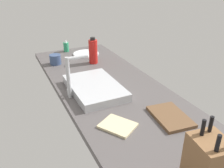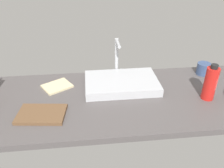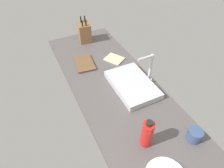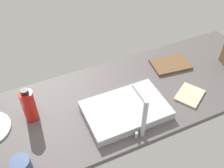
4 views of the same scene
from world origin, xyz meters
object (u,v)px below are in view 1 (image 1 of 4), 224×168
at_px(sink_basin, 95,88).
at_px(cutting_board, 170,117).
at_px(knife_block, 208,162).
at_px(coffee_mug, 55,59).
at_px(faucet, 71,74).
at_px(soap_bottle, 66,46).
at_px(dinner_plate, 86,54).
at_px(water_bottle, 93,51).
at_px(dish_towel, 118,126).

relative_size(sink_basin, cutting_board, 1.84).
height_order(knife_block, coffee_mug, knife_block).
relative_size(faucet, coffee_mug, 2.84).
relative_size(faucet, knife_block, 1.01).
relative_size(cutting_board, coffee_mug, 2.69).
xyz_separation_m(soap_bottle, dinner_plate, (-0.16, -0.13, -0.04)).
bearing_deg(coffee_mug, sink_basin, -169.49).
bearing_deg(knife_block, faucet, 24.13).
xyz_separation_m(water_bottle, coffee_mug, (0.11, 0.29, -0.06)).
bearing_deg(dinner_plate, faucet, 153.93).
bearing_deg(water_bottle, cutting_board, -176.16).
bearing_deg(cutting_board, knife_block, 158.40).
height_order(faucet, water_bottle, faucet).
relative_size(sink_basin, knife_block, 1.76).
bearing_deg(soap_bottle, coffee_mug, 148.89).
relative_size(dish_towel, coffee_mug, 1.82).
bearing_deg(dinner_plate, knife_block, 175.95).
bearing_deg(knife_block, cutting_board, -13.47).
relative_size(cutting_board, water_bottle, 1.14).
xyz_separation_m(dish_towel, coffee_mug, (0.98, 0.07, 0.03)).
bearing_deg(water_bottle, faucet, 145.62).
distance_m(sink_basin, faucet, 0.20).
xyz_separation_m(cutting_board, water_bottle, (0.93, 0.06, 0.09)).
xyz_separation_m(soap_bottle, dish_towel, (-1.27, 0.10, -0.04)).
distance_m(water_bottle, coffee_mug, 0.31).
xyz_separation_m(dinner_plate, coffee_mug, (-0.12, 0.31, 0.03)).
bearing_deg(faucet, soap_bottle, -13.71).
height_order(faucet, dish_towel, faucet).
bearing_deg(knife_block, sink_basin, 14.11).
bearing_deg(soap_bottle, dish_towel, 175.42).
height_order(sink_basin, soap_bottle, soap_bottle).
distance_m(cutting_board, dinner_plate, 1.16).
bearing_deg(faucet, cutting_board, -138.47).
distance_m(knife_block, cutting_board, 0.43).
xyz_separation_m(faucet, cutting_board, (-0.44, -0.39, -0.14)).
bearing_deg(dish_towel, dinner_plate, -12.09).
xyz_separation_m(cutting_board, dinner_plate, (1.16, 0.05, -0.00)).
height_order(dish_towel, coffee_mug, coffee_mug).
xyz_separation_m(knife_block, cutting_board, (0.39, -0.15, -0.09)).
bearing_deg(sink_basin, cutting_board, -151.86).
distance_m(knife_block, water_bottle, 1.32).
height_order(faucet, soap_bottle, faucet).
distance_m(cutting_board, coffee_mug, 1.09).
bearing_deg(faucet, dinner_plate, -26.07).
xyz_separation_m(faucet, dinner_plate, (0.71, -0.35, -0.15)).
height_order(cutting_board, coffee_mug, coffee_mug).
relative_size(sink_basin, soap_bottle, 3.92).
distance_m(sink_basin, knife_block, 0.85).
bearing_deg(dish_towel, water_bottle, -14.05).
height_order(cutting_board, dinner_plate, cutting_board).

